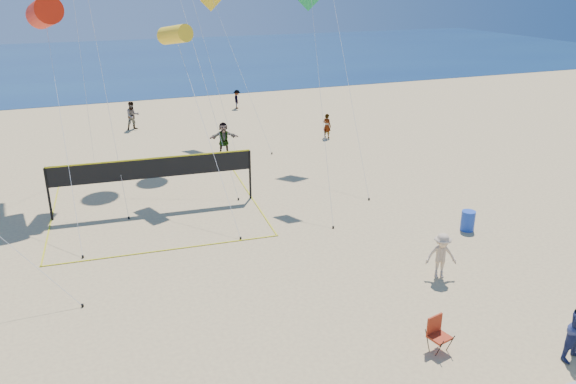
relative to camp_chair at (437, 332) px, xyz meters
name	(u,v)px	position (x,y,z in m)	size (l,w,h in m)	color
ground	(304,384)	(-3.93, -0.04, -0.57)	(120.00, 120.00, 0.00)	tan
ocean	(110,61)	(-3.93, 61.96, -0.55)	(140.00, 50.00, 0.03)	navy
bystander_b	(441,256)	(2.46, 3.33, 0.24)	(1.04, 0.60, 1.61)	#D3B28C
far_person_1	(224,138)	(-0.68, 20.07, 0.34)	(1.68, 0.53, 1.81)	gray
far_person_2	(327,126)	(6.27, 20.92, 0.21)	(0.57, 0.37, 1.56)	gray
far_person_3	(133,116)	(-4.99, 27.48, 0.37)	(0.91, 0.71, 1.88)	gray
far_person_4	(237,99)	(3.31, 31.23, 0.16)	(0.93, 0.54, 1.44)	gray
camp_chair	(437,332)	(0.00, 0.00, 0.00)	(0.64, 0.76, 1.11)	#A82C13
trash_barrel	(468,221)	(5.76, 6.15, -0.16)	(0.55, 0.55, 0.82)	#1C42B7
volleyball_net	(153,174)	(-5.67, 12.94, 1.04)	(9.36, 9.22, 2.35)	black
kite_0	(44,13)	(-9.18, 16.42, 7.59)	(1.66, 8.81, 8.93)	red
kite_2	(175,35)	(-3.90, 15.28, 6.62)	(1.60, 7.77, 7.71)	yellow
kite_4	(313,12)	(1.83, 13.18, 7.57)	(1.78, 5.82, 9.51)	green
kite_9	(216,8)	(0.20, 24.09, 7.27)	(2.46, 6.06, 9.13)	yellow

